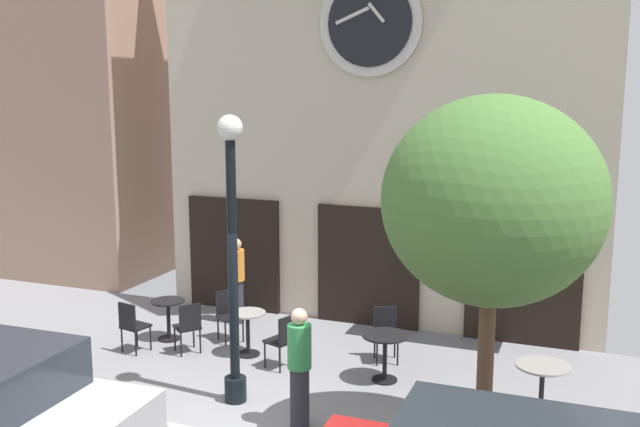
% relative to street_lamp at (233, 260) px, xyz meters
% --- Properties ---
extents(clock_building, '(8.56, 4.17, 10.04)m').
position_rel_street_lamp_xyz_m(clock_building, '(0.77, 5.38, 3.08)').
color(clock_building, beige).
rests_on(clock_building, ground_plane).
extents(neighbor_building_left, '(5.59, 3.79, 11.11)m').
position_rel_street_lamp_xyz_m(neighbor_building_left, '(-7.78, 5.88, 3.45)').
color(neighbor_building_left, '#9E7A66').
rests_on(neighbor_building_left, ground_plane).
extents(street_lamp, '(0.36, 0.36, 4.15)m').
position_rel_street_lamp_xyz_m(street_lamp, '(0.00, 0.00, 0.00)').
color(street_lamp, black).
rests_on(street_lamp, ground_plane).
extents(street_tree, '(2.62, 2.36, 4.45)m').
position_rel_street_lamp_xyz_m(street_tree, '(3.60, -0.32, 1.09)').
color(street_tree, brown).
rests_on(street_tree, ground_plane).
extents(cafe_table_near_door, '(0.60, 0.60, 0.73)m').
position_rel_street_lamp_xyz_m(cafe_table_near_door, '(-2.33, 1.87, -1.63)').
color(cafe_table_near_door, black).
rests_on(cafe_table_near_door, ground_plane).
extents(cafe_table_center_left, '(0.62, 0.62, 0.76)m').
position_rel_street_lamp_xyz_m(cafe_table_center_left, '(-0.65, 1.70, -1.61)').
color(cafe_table_center_left, black).
rests_on(cafe_table_center_left, ground_plane).
extents(cafe_table_leftmost, '(0.73, 0.73, 0.75)m').
position_rel_street_lamp_xyz_m(cafe_table_leftmost, '(1.83, 1.48, -1.57)').
color(cafe_table_leftmost, black).
rests_on(cafe_table_leftmost, ground_plane).
extents(cafe_table_center, '(0.75, 0.75, 0.75)m').
position_rel_street_lamp_xyz_m(cafe_table_center, '(4.19, 1.09, -1.56)').
color(cafe_table_center, black).
rests_on(cafe_table_center, ground_plane).
extents(cafe_chair_mid_row, '(0.51, 0.51, 0.90)m').
position_rel_street_lamp_xyz_m(cafe_chair_mid_row, '(0.16, 1.36, -1.58)').
color(cafe_chair_mid_row, black).
rests_on(cafe_chair_mid_row, ground_plane).
extents(cafe_chair_curbside, '(0.56, 0.56, 0.90)m').
position_rel_street_lamp_xyz_m(cafe_chair_curbside, '(-1.31, 2.25, -1.58)').
color(cafe_chair_curbside, black).
rests_on(cafe_chair_curbside, ground_plane).
extents(cafe_chair_corner, '(0.47, 0.47, 0.90)m').
position_rel_street_lamp_xyz_m(cafe_chair_corner, '(-2.55, 1.08, -1.58)').
color(cafe_chair_corner, black).
rests_on(cafe_chair_corner, ground_plane).
extents(cafe_chair_left_end, '(0.53, 0.53, 0.90)m').
position_rel_street_lamp_xyz_m(cafe_chair_left_end, '(1.60, 2.32, -1.58)').
color(cafe_chair_left_end, black).
rests_on(cafe_chair_left_end, ground_plane).
extents(cafe_chair_near_tree, '(0.56, 0.56, 0.90)m').
position_rel_street_lamp_xyz_m(cafe_chair_near_tree, '(-1.62, 1.39, -1.58)').
color(cafe_chair_near_tree, black).
rests_on(cafe_chair_near_tree, ground_plane).
extents(pedestrian_orange, '(0.44, 0.44, 1.67)m').
position_rel_street_lamp_xyz_m(pedestrian_orange, '(-1.61, 3.15, -1.25)').
color(pedestrian_orange, '#2D2D38').
rests_on(pedestrian_orange, ground_plane).
extents(pedestrian_green, '(0.44, 0.44, 1.67)m').
position_rel_street_lamp_xyz_m(pedestrian_green, '(1.20, -0.44, -1.25)').
color(pedestrian_green, '#2D2D38').
rests_on(pedestrian_green, ground_plane).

